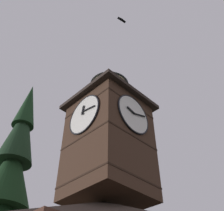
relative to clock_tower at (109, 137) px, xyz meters
name	(u,v)px	position (x,y,z in m)	size (l,w,h in m)	color
clock_tower	(109,137)	(0.00, 0.00, 0.00)	(4.67, 4.67, 9.50)	#422B1E
flying_bird_high	(122,20)	(1.94, 3.13, 7.02)	(0.66, 0.26, 0.12)	black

